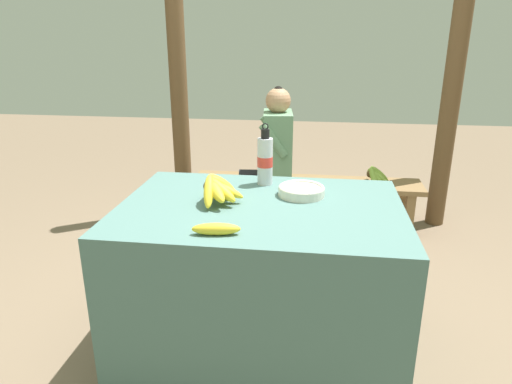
# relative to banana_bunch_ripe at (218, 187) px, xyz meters

# --- Properties ---
(ground_plane) EXTENTS (12.00, 12.00, 0.00)m
(ground_plane) POSITION_rel_banana_bunch_ripe_xyz_m (0.18, -0.01, -0.79)
(ground_plane) COLOR #75604C
(market_counter) EXTENTS (1.19, 0.84, 0.73)m
(market_counter) POSITION_rel_banana_bunch_ripe_xyz_m (0.18, -0.01, -0.43)
(market_counter) COLOR #4C706B
(market_counter) RESTS_ON ground_plane
(banana_bunch_ripe) EXTENTS (0.18, 0.28, 0.14)m
(banana_bunch_ripe) POSITION_rel_banana_bunch_ripe_xyz_m (0.00, 0.00, 0.00)
(banana_bunch_ripe) COLOR #4C381E
(banana_bunch_ripe) RESTS_ON market_counter
(serving_bowl) EXTENTS (0.21, 0.21, 0.04)m
(serving_bowl) POSITION_rel_banana_bunch_ripe_xyz_m (0.35, 0.13, -0.04)
(serving_bowl) COLOR silver
(serving_bowl) RESTS_ON market_counter
(water_bottle) EXTENTS (0.07, 0.07, 0.29)m
(water_bottle) POSITION_rel_banana_bunch_ripe_xyz_m (0.17, 0.28, 0.05)
(water_bottle) COLOR silver
(water_bottle) RESTS_ON market_counter
(loose_banana_front) EXTENTS (0.18, 0.07, 0.04)m
(loose_banana_front) POSITION_rel_banana_bunch_ripe_xyz_m (0.06, -0.33, -0.05)
(loose_banana_front) COLOR yellow
(loose_banana_front) RESTS_ON market_counter
(wooden_bench) EXTENTS (1.67, 0.32, 0.39)m
(wooden_bench) POSITION_rel_banana_bunch_ripe_xyz_m (0.34, 1.43, -0.47)
(wooden_bench) COLOR brown
(wooden_bench) RESTS_ON ground_plane
(seated_vendor) EXTENTS (0.43, 0.41, 1.07)m
(seated_vendor) POSITION_rel_banana_bunch_ripe_xyz_m (0.09, 1.40, -0.19)
(seated_vendor) COLOR #232328
(seated_vendor) RESTS_ON ground_plane
(banana_bunch_green) EXTENTS (0.17, 0.26, 0.14)m
(banana_bunch_green) POSITION_rel_banana_bunch_ripe_xyz_m (0.83, 1.43, -0.34)
(banana_bunch_green) COLOR #4C381E
(banana_bunch_green) RESTS_ON wooden_bench
(support_post_near) EXTENTS (0.13, 0.13, 2.24)m
(support_post_near) POSITION_rel_banana_bunch_ripe_xyz_m (-0.67, 1.69, 0.33)
(support_post_near) COLOR brown
(support_post_near) RESTS_ON ground_plane
(support_post_far) EXTENTS (0.13, 0.13, 2.24)m
(support_post_far) POSITION_rel_banana_bunch_ripe_xyz_m (1.35, 1.69, 0.33)
(support_post_far) COLOR brown
(support_post_far) RESTS_ON ground_plane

